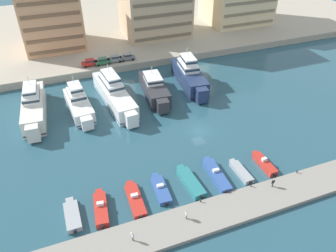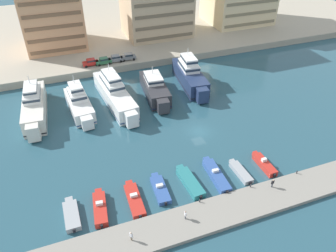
{
  "view_description": "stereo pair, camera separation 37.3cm",
  "coord_description": "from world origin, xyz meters",
  "px_view_note": "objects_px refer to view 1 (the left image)",
  "views": [
    {
      "loc": [
        -24.51,
        -46.96,
        39.34
      ],
      "look_at": [
        -6.43,
        0.68,
        2.5
      ],
      "focal_mm": 35.0,
      "sensor_mm": 36.0,
      "label": 1
    },
    {
      "loc": [
        -24.16,
        -47.1,
        39.34
      ],
      "look_at": [
        -6.43,
        0.68,
        2.5
      ],
      "focal_mm": 35.0,
      "sensor_mm": 36.0,
      "label": 2
    }
  ],
  "objects_px": {
    "car_grey_mid_left": "(114,59)",
    "pedestrian_far_side": "(186,214)",
    "motorboat_red_right": "(264,164)",
    "motorboat_red_mid_left": "(135,199)",
    "motorboat_red_left": "(101,208)",
    "car_grey_center_left": "(127,57)",
    "car_red_far_left": "(90,62)",
    "yacht_ivory_far_left": "(34,106)",
    "motorboat_teal_center": "(190,182)",
    "yacht_navy_center": "(189,75)",
    "motorboat_grey_mid_right": "(241,172)",
    "yacht_white_mid_left": "(114,93)",
    "motorboat_blue_center_left": "(161,189)",
    "motorboat_blue_center_right": "(216,175)",
    "pedestrian_near_edge": "(273,182)",
    "car_green_left": "(103,61)",
    "yacht_charcoal_center_left": "(154,89)",
    "motorboat_grey_far_left": "(72,215)",
    "yacht_white_left": "(79,103)",
    "pedestrian_mid_deck": "(132,236)"
  },
  "relations": [
    {
      "from": "yacht_charcoal_center_left",
      "to": "car_green_left",
      "type": "height_order",
      "value": "yacht_charcoal_center_left"
    },
    {
      "from": "yacht_ivory_far_left",
      "to": "pedestrian_far_side",
      "type": "distance_m",
      "value": 41.56
    },
    {
      "from": "yacht_charcoal_center_left",
      "to": "motorboat_red_mid_left",
      "type": "relative_size",
      "value": 2.15
    },
    {
      "from": "motorboat_blue_center_left",
      "to": "motorboat_red_right",
      "type": "distance_m",
      "value": 18.93
    },
    {
      "from": "car_grey_mid_left",
      "to": "pedestrian_far_side",
      "type": "bearing_deg",
      "value": -92.27
    },
    {
      "from": "motorboat_blue_center_left",
      "to": "motorboat_teal_center",
      "type": "height_order",
      "value": "motorboat_blue_center_left"
    },
    {
      "from": "yacht_white_mid_left",
      "to": "motorboat_blue_center_left",
      "type": "xyz_separation_m",
      "value": [
        0.59,
        -29.13,
        -2.0
      ]
    },
    {
      "from": "pedestrian_mid_deck",
      "to": "car_red_far_left",
      "type": "bearing_deg",
      "value": 85.97
    },
    {
      "from": "motorboat_blue_center_right",
      "to": "motorboat_grey_mid_right",
      "type": "relative_size",
      "value": 1.41
    },
    {
      "from": "yacht_charcoal_center_left",
      "to": "pedestrian_far_side",
      "type": "xyz_separation_m",
      "value": [
        -7.35,
        -35.7,
        -0.34
      ]
    },
    {
      "from": "pedestrian_near_edge",
      "to": "motorboat_teal_center",
      "type": "bearing_deg",
      "value": 154.28
    },
    {
      "from": "motorboat_red_left",
      "to": "motorboat_red_mid_left",
      "type": "bearing_deg",
      "value": 0.55
    },
    {
      "from": "yacht_white_mid_left",
      "to": "yacht_navy_center",
      "type": "bearing_deg",
      "value": 5.1
    },
    {
      "from": "yacht_ivory_far_left",
      "to": "car_grey_mid_left",
      "type": "bearing_deg",
      "value": 37.67
    },
    {
      "from": "yacht_ivory_far_left",
      "to": "motorboat_blue_center_right",
      "type": "relative_size",
      "value": 2.28
    },
    {
      "from": "motorboat_grey_far_left",
      "to": "motorboat_grey_mid_right",
      "type": "xyz_separation_m",
      "value": [
        28.1,
        -0.75,
        -0.03
      ]
    },
    {
      "from": "motorboat_red_right",
      "to": "car_grey_mid_left",
      "type": "height_order",
      "value": "car_grey_mid_left"
    },
    {
      "from": "car_grey_mid_left",
      "to": "pedestrian_far_side",
      "type": "height_order",
      "value": "car_grey_mid_left"
    },
    {
      "from": "yacht_ivory_far_left",
      "to": "motorboat_teal_center",
      "type": "distance_m",
      "value": 37.91
    },
    {
      "from": "pedestrian_near_edge",
      "to": "motorboat_red_left",
      "type": "bearing_deg",
      "value": 168.61
    },
    {
      "from": "motorboat_grey_far_left",
      "to": "motorboat_red_right",
      "type": "distance_m",
      "value": 32.88
    },
    {
      "from": "yacht_charcoal_center_left",
      "to": "motorboat_red_mid_left",
      "type": "xyz_separation_m",
      "value": [
        -13.23,
        -29.35,
        -1.54
      ]
    },
    {
      "from": "motorboat_red_right",
      "to": "motorboat_red_mid_left",
      "type": "bearing_deg",
      "value": 179.22
    },
    {
      "from": "car_grey_center_left",
      "to": "car_green_left",
      "type": "bearing_deg",
      "value": -176.79
    },
    {
      "from": "yacht_white_mid_left",
      "to": "motorboat_teal_center",
      "type": "xyz_separation_m",
      "value": [
        5.64,
        -29.48,
        -1.9
      ]
    },
    {
      "from": "pedestrian_far_side",
      "to": "car_red_far_left",
      "type": "bearing_deg",
      "value": 94.76
    },
    {
      "from": "yacht_ivory_far_left",
      "to": "motorboat_blue_center_right",
      "type": "bearing_deg",
      "value": -47.85
    },
    {
      "from": "yacht_white_left",
      "to": "motorboat_red_mid_left",
      "type": "xyz_separation_m",
      "value": [
        4.19,
        -28.81,
        -1.72
      ]
    },
    {
      "from": "yacht_white_mid_left",
      "to": "car_grey_mid_left",
      "type": "relative_size",
      "value": 5.37
    },
    {
      "from": "motorboat_red_mid_left",
      "to": "pedestrian_near_edge",
      "type": "xyz_separation_m",
      "value": [
        21.32,
        -5.42,
        1.2
      ]
    },
    {
      "from": "yacht_white_mid_left",
      "to": "motorboat_red_mid_left",
      "type": "relative_size",
      "value": 2.86
    },
    {
      "from": "pedestrian_mid_deck",
      "to": "motorboat_teal_center",
      "type": "bearing_deg",
      "value": 31.96
    },
    {
      "from": "yacht_charcoal_center_left",
      "to": "motorboat_red_right",
      "type": "bearing_deg",
      "value": -71.16
    },
    {
      "from": "yacht_ivory_far_left",
      "to": "car_grey_center_left",
      "type": "xyz_separation_m",
      "value": [
        24.81,
        16.42,
        0.48
      ]
    },
    {
      "from": "motorboat_grey_mid_right",
      "to": "pedestrian_mid_deck",
      "type": "relative_size",
      "value": 3.72
    },
    {
      "from": "yacht_white_mid_left",
      "to": "car_red_far_left",
      "type": "bearing_deg",
      "value": 98.01
    },
    {
      "from": "motorboat_grey_far_left",
      "to": "car_grey_mid_left",
      "type": "height_order",
      "value": "car_grey_mid_left"
    },
    {
      "from": "motorboat_red_left",
      "to": "motorboat_red_right",
      "type": "height_order",
      "value": "motorboat_red_right"
    },
    {
      "from": "car_grey_center_left",
      "to": "motorboat_grey_mid_right",
      "type": "bearing_deg",
      "value": -81.56
    },
    {
      "from": "pedestrian_near_edge",
      "to": "car_grey_mid_left",
      "type": "bearing_deg",
      "value": 104.28
    },
    {
      "from": "motorboat_blue_center_left",
      "to": "motorboat_teal_center",
      "type": "xyz_separation_m",
      "value": [
        5.05,
        -0.35,
        0.1
      ]
    },
    {
      "from": "motorboat_red_mid_left",
      "to": "motorboat_red_right",
      "type": "relative_size",
      "value": 1.22
    },
    {
      "from": "yacht_ivory_far_left",
      "to": "pedestrian_far_side",
      "type": "xyz_separation_m",
      "value": [
        19.14,
        -36.87,
        -0.78
      ]
    },
    {
      "from": "yacht_white_left",
      "to": "pedestrian_mid_deck",
      "type": "distance_m",
      "value": 35.98
    },
    {
      "from": "car_grey_center_left",
      "to": "pedestrian_far_side",
      "type": "relative_size",
      "value": 2.61
    },
    {
      "from": "yacht_ivory_far_left",
      "to": "motorboat_teal_center",
      "type": "bearing_deg",
      "value": -53.04
    },
    {
      "from": "yacht_ivory_far_left",
      "to": "yacht_navy_center",
      "type": "bearing_deg",
      "value": 1.49
    },
    {
      "from": "yacht_white_mid_left",
      "to": "pedestrian_far_side",
      "type": "relative_size",
      "value": 14.05
    },
    {
      "from": "motorboat_red_mid_left",
      "to": "car_grey_center_left",
      "type": "xyz_separation_m",
      "value": [
        11.55,
        46.95,
        2.46
      ]
    },
    {
      "from": "motorboat_blue_center_left",
      "to": "car_red_far_left",
      "type": "height_order",
      "value": "car_red_far_left"
    }
  ]
}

